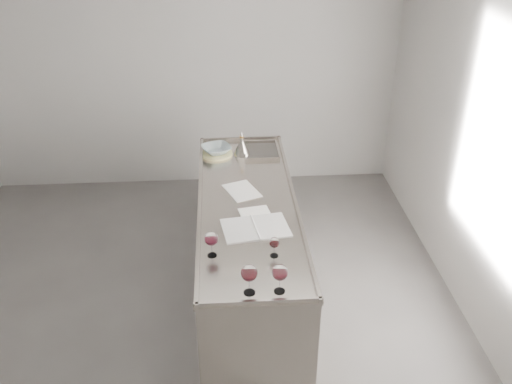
{
  "coord_description": "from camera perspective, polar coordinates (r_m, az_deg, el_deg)",
  "views": [
    {
      "loc": [
        0.3,
        -3.5,
        3.16
      ],
      "look_at": [
        0.57,
        0.32,
        1.02
      ],
      "focal_mm": 40.0,
      "sensor_mm": 36.0,
      "label": 1
    }
  ],
  "objects": [
    {
      "name": "wine_glass_small",
      "position": [
        3.76,
        1.85,
        -5.13
      ],
      "size": [
        0.07,
        0.07,
        0.14
      ],
      "rotation": [
        0.0,
        0.0,
        0.22
      ],
      "color": "white",
      "rests_on": "counter"
    },
    {
      "name": "trivet",
      "position": [
        5.18,
        -3.96,
        3.86
      ],
      "size": [
        0.35,
        0.35,
        0.02
      ],
      "primitive_type": "cylinder",
      "rotation": [
        0.0,
        0.0,
        0.24
      ],
      "color": "beige",
      "rests_on": "counter"
    },
    {
      "name": "wine_glass_left",
      "position": [
        3.76,
        -4.49,
        -4.73
      ],
      "size": [
        0.09,
        0.09,
        0.18
      ],
      "rotation": [
        0.0,
        0.0,
        0.03
      ],
      "color": "white",
      "rests_on": "counter"
    },
    {
      "name": "wine_glass_middle",
      "position": [
        3.42,
        -0.69,
        -8.17
      ],
      "size": [
        0.1,
        0.1,
        0.2
      ],
      "rotation": [
        0.0,
        0.0,
        -0.06
      ],
      "color": "white",
      "rests_on": "counter"
    },
    {
      "name": "wine_funnel",
      "position": [
        5.15,
        -1.42,
        4.48
      ],
      "size": [
        0.15,
        0.15,
        0.22
      ],
      "rotation": [
        0.0,
        0.0,
        -0.36
      ],
      "color": "#A59E93",
      "rests_on": "counter"
    },
    {
      "name": "notebook",
      "position": [
        4.08,
        -0.04,
        -3.62
      ],
      "size": [
        0.51,
        0.39,
        0.02
      ],
      "rotation": [
        0.0,
        0.0,
        0.14
      ],
      "color": "silver",
      "rests_on": "counter"
    },
    {
      "name": "wine_glass_right",
      "position": [
        3.44,
        2.4,
        -8.11
      ],
      "size": [
        0.1,
        0.1,
        0.19
      ],
      "rotation": [
        0.0,
        0.0,
        -0.35
      ],
      "color": "white",
      "rests_on": "counter"
    },
    {
      "name": "loose_paper_under",
      "position": [
        4.56,
        -1.41,
        0.13
      ],
      "size": [
        0.32,
        0.38,
        0.0
      ],
      "primitive_type": "cube",
      "rotation": [
        0.0,
        0.0,
        0.38
      ],
      "color": "white",
      "rests_on": "counter"
    },
    {
      "name": "loose_paper_top",
      "position": [
        4.21,
        0.12,
        -2.58
      ],
      "size": [
        0.28,
        0.36,
        0.0
      ],
      "primitive_type": "cube",
      "rotation": [
        0.0,
        0.0,
        0.18
      ],
      "color": "white",
      "rests_on": "counter"
    },
    {
      "name": "ceramic_bowl",
      "position": [
        5.16,
        -3.98,
        4.27
      ],
      "size": [
        0.33,
        0.33,
        0.06
      ],
      "primitive_type": "imported",
      "rotation": [
        0.0,
        0.0,
        0.37
      ],
      "color": "gray",
      "rests_on": "trivet"
    },
    {
      "name": "room_shell",
      "position": [
        3.93,
        -7.96,
        2.27
      ],
      "size": [
        4.54,
        5.04,
        2.84
      ],
      "color": "#4B4846",
      "rests_on": "ground"
    },
    {
      "name": "counter",
      "position": [
        4.66,
        -0.8,
        -6.07
      ],
      "size": [
        0.77,
        2.42,
        0.97
      ],
      "color": "#9F968E",
      "rests_on": "ground"
    }
  ]
}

